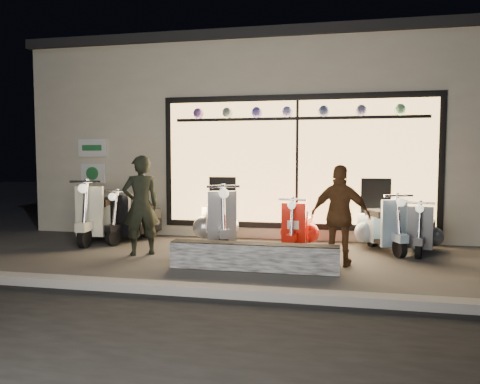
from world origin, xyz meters
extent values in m
plane|color=#383533|center=(0.00, 0.00, 0.00)|extent=(40.00, 40.00, 0.00)
cube|color=slate|center=(0.00, -2.00, 0.06)|extent=(40.00, 0.25, 0.12)
cube|color=beige|center=(0.00, 5.00, 2.00)|extent=(10.00, 6.00, 4.00)
cube|color=black|center=(0.00, 5.00, 4.10)|extent=(10.20, 6.20, 0.20)
cube|color=black|center=(0.80, 1.98, 1.55)|extent=(5.45, 0.06, 2.65)
cube|color=#FFBF6B|center=(0.80, 1.94, 1.55)|extent=(5.20, 0.04, 2.40)
cube|color=black|center=(0.80, 1.90, 2.40)|extent=(4.90, 0.06, 0.06)
cube|color=white|center=(-3.60, 1.96, 1.85)|extent=(0.65, 0.04, 0.38)
cube|color=white|center=(-3.60, 1.96, 1.30)|extent=(0.55, 0.04, 0.42)
cube|color=black|center=(0.40, -0.65, 0.20)|extent=(2.47, 0.28, 0.40)
cylinder|color=black|center=(-0.29, 0.31, 0.19)|extent=(0.24, 0.39, 0.37)
cylinder|color=black|center=(-0.70, 1.32, 0.19)|extent=(0.26, 0.40, 0.37)
cube|color=silver|center=(-0.37, 0.52, 0.62)|extent=(0.50, 0.26, 0.90)
cube|color=silver|center=(-0.66, 1.22, 0.42)|extent=(0.72, 0.89, 0.51)
cube|color=black|center=(-0.62, 1.12, 0.73)|extent=(0.52, 0.69, 0.13)
sphere|color=#FFF2CC|center=(-0.28, 0.30, 1.05)|extent=(0.22, 0.22, 0.17)
cylinder|color=black|center=(0.84, 0.45, 0.15)|extent=(0.12, 0.31, 0.31)
cylinder|color=black|center=(0.93, 1.34, 0.15)|extent=(0.14, 0.31, 0.31)
cube|color=red|center=(0.86, 0.63, 0.50)|extent=(0.42, 0.10, 0.74)
cube|color=red|center=(0.92, 1.25, 0.34)|extent=(0.44, 0.66, 0.41)
cube|color=black|center=(0.91, 1.16, 0.59)|extent=(0.30, 0.53, 0.11)
sphere|color=#FFF2CC|center=(0.84, 0.44, 0.86)|extent=(0.15, 0.15, 0.14)
cylinder|color=black|center=(-2.50, 0.68, 0.16)|extent=(0.18, 0.34, 0.33)
cylinder|color=black|center=(-2.24, 1.61, 0.16)|extent=(0.20, 0.35, 0.33)
cube|color=black|center=(-2.44, 0.88, 0.54)|extent=(0.45, 0.19, 0.79)
cube|color=black|center=(-2.26, 1.52, 0.37)|extent=(0.58, 0.76, 0.45)
cube|color=black|center=(-2.29, 1.43, 0.64)|extent=(0.41, 0.60, 0.12)
sphere|color=#FFF2CC|center=(-2.50, 0.67, 0.92)|extent=(0.18, 0.18, 0.15)
cylinder|color=black|center=(-2.92, 0.38, 0.19)|extent=(0.15, 0.40, 0.39)
cylinder|color=black|center=(-3.01, 1.52, 0.19)|extent=(0.17, 0.40, 0.39)
cube|color=beige|center=(-2.94, 0.62, 0.64)|extent=(0.53, 0.12, 0.94)
cube|color=beige|center=(-3.00, 1.40, 0.44)|extent=(0.54, 0.84, 0.53)
cube|color=black|center=(-2.99, 1.29, 0.76)|extent=(0.37, 0.67, 0.14)
sphere|color=#FFF2CC|center=(-2.92, 0.36, 1.09)|extent=(0.19, 0.19, 0.17)
cylinder|color=black|center=(2.60, 0.67, 0.17)|extent=(0.21, 0.34, 0.33)
cylinder|color=black|center=(2.24, 1.57, 0.17)|extent=(0.23, 0.35, 0.33)
cube|color=#8CAFC7|center=(2.52, 0.86, 0.54)|extent=(0.44, 0.23, 0.80)
cube|color=#8CAFC7|center=(2.27, 1.48, 0.37)|extent=(0.63, 0.78, 0.45)
cube|color=black|center=(2.31, 1.39, 0.64)|extent=(0.45, 0.61, 0.12)
sphere|color=#FFF2CC|center=(2.60, 0.66, 0.92)|extent=(0.19, 0.19, 0.15)
cylinder|color=black|center=(2.89, 0.64, 0.15)|extent=(0.16, 0.31, 0.29)
cylinder|color=black|center=(3.10, 1.48, 0.15)|extent=(0.17, 0.31, 0.29)
cube|color=#4F5256|center=(2.93, 0.82, 0.49)|extent=(0.40, 0.16, 0.71)
cube|color=#4F5256|center=(3.08, 1.40, 0.33)|extent=(0.50, 0.68, 0.40)
cube|color=black|center=(3.06, 1.31, 0.57)|extent=(0.36, 0.53, 0.10)
sphere|color=#FFF2CC|center=(2.88, 0.63, 0.82)|extent=(0.16, 0.16, 0.13)
imported|color=black|center=(-1.66, 0.04, 0.84)|extent=(0.73, 0.68, 1.68)
imported|color=brown|center=(1.63, -0.10, 0.77)|extent=(0.96, 0.55, 1.54)
camera|label=1|loc=(1.57, -7.28, 1.66)|focal=35.00mm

